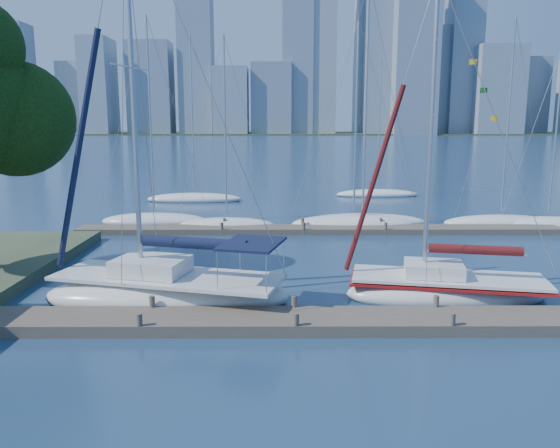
{
  "coord_description": "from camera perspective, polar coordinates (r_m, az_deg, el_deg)",
  "views": [
    {
      "loc": [
        -0.57,
        -17.43,
        6.79
      ],
      "look_at": [
        -0.49,
        4.0,
        2.79
      ],
      "focal_mm": 35.0,
      "sensor_mm": 36.0,
      "label": 1
    }
  ],
  "objects": [
    {
      "name": "ground",
      "position": [
        18.72,
        1.57,
        -10.69
      ],
      "size": [
        700.0,
        700.0,
        0.0
      ],
      "primitive_type": "plane",
      "color": "navy",
      "rests_on": "ground"
    },
    {
      "name": "near_dock",
      "position": [
        18.65,
        1.58,
        -10.12
      ],
      "size": [
        26.0,
        2.0,
        0.4
      ],
      "primitive_type": "cube",
      "color": "#4E4339",
      "rests_on": "ground"
    },
    {
      "name": "far_dock",
      "position": [
        34.18,
        4.1,
        -0.6
      ],
      "size": [
        30.0,
        1.8,
        0.36
      ],
      "primitive_type": "cube",
      "color": "#4E4339",
      "rests_on": "ground"
    },
    {
      "name": "far_shore",
      "position": [
        337.5,
        -0.12,
        9.44
      ],
      "size": [
        800.0,
        100.0,
        1.5
      ],
      "primitive_type": "cube",
      "color": "#38472D",
      "rests_on": "ground"
    },
    {
      "name": "sailboat_navy",
      "position": [
        21.13,
        -11.69,
        -5.08
      ],
      "size": [
        9.81,
        5.31,
        15.62
      ],
      "rotation": [
        0.0,
        0.0,
        -0.25
      ],
      "color": "silver",
      "rests_on": "ground"
    },
    {
      "name": "sailboat_maroon",
      "position": [
        22.15,
        17.11,
        -5.02
      ],
      "size": [
        8.2,
        4.0,
        12.6
      ],
      "rotation": [
        0.0,
        0.0,
        -0.19
      ],
      "color": "silver",
      "rests_on": "ground"
    },
    {
      "name": "bg_boat_0",
      "position": [
        37.81,
        -12.96,
        0.4
      ],
      "size": [
        7.47,
        4.83,
        13.84
      ],
      "rotation": [
        0.0,
        0.0,
        0.39
      ],
      "color": "silver",
      "rests_on": "ground"
    },
    {
      "name": "bg_boat_1",
      "position": [
        35.61,
        -5.56,
        -0.04
      ],
      "size": [
        6.54,
        3.4,
        12.41
      ],
      "rotation": [
        0.0,
        0.0,
        0.22
      ],
      "color": "silver",
      "rests_on": "ground"
    },
    {
      "name": "bg_boat_2",
      "position": [
        36.03,
        7.68,
        0.08
      ],
      "size": [
        8.44,
        4.02,
        13.26
      ],
      "rotation": [
        0.0,
        0.0,
        -0.2
      ],
      "color": "silver",
      "rests_on": "ground"
    },
    {
      "name": "bg_boat_3",
      "position": [
        36.74,
        8.62,
        0.29
      ],
      "size": [
        8.74,
        5.49,
        15.88
      ],
      "rotation": [
        0.0,
        0.0,
        0.4
      ],
      "color": "silver",
      "rests_on": "ground"
    },
    {
      "name": "bg_boat_4",
      "position": [
        39.11,
        22.05,
        0.2
      ],
      "size": [
        7.86,
        4.87,
        13.66
      ],
      "rotation": [
        0.0,
        0.0,
        0.38
      ],
      "color": "silver",
      "rests_on": "ground"
    },
    {
      "name": "bg_boat_5",
      "position": [
        39.89,
        26.19,
        0.05
      ],
      "size": [
        6.59,
        2.73,
        12.05
      ],
      "rotation": [
        0.0,
        0.0,
        0.1
      ],
      "color": "silver",
      "rests_on": "ground"
    },
    {
      "name": "bg_boat_6",
      "position": [
        48.16,
        -8.92,
        2.67
      ],
      "size": [
        8.46,
        3.39,
        14.38
      ],
      "rotation": [
        0.0,
        0.0,
        -0.15
      ],
      "color": "silver",
      "rests_on": "ground"
    },
    {
      "name": "bg_boat_7",
      "position": [
        51.67,
        10.12,
        3.13
      ],
      "size": [
        7.72,
        2.58,
        12.7
      ],
      "rotation": [
        0.0,
        0.0,
        0.08
      ],
      "color": "silver",
      "rests_on": "ground"
    },
    {
      "name": "skyline",
      "position": [
        310.01,
        4.62,
        16.13
      ],
      "size": [
        502.58,
        51.31,
        120.78
      ],
      "color": "#8392A9",
      "rests_on": "ground"
    }
  ]
}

